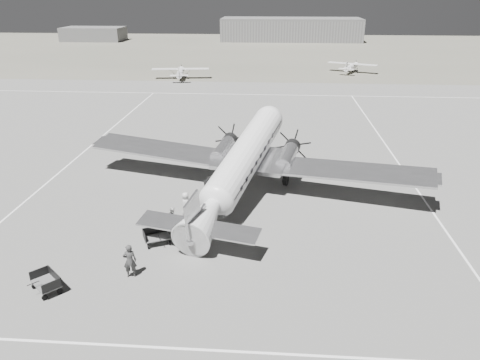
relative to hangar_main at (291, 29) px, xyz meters
name	(u,v)px	position (x,y,z in m)	size (l,w,h in m)	color
ground	(265,212)	(-5.00, -120.00, -3.30)	(260.00, 260.00, 0.00)	slate
taxi_line_near	(257,353)	(-5.00, -134.00, -3.29)	(60.00, 0.15, 0.01)	white
taxi_line_right	(436,218)	(7.00, -120.00, -3.29)	(0.15, 80.00, 0.01)	white
taxi_line_left	(76,159)	(-23.00, -110.00, -3.29)	(0.15, 60.00, 0.01)	white
taxi_line_horizon	(271,95)	(-5.00, -80.00, -3.29)	(90.00, 0.15, 0.01)	white
grass_infield	(274,50)	(-5.00, -25.00, -3.30)	(260.00, 90.00, 0.01)	#615E52
hangar_main	(291,29)	(0.00, 0.00, 0.00)	(42.00, 14.00, 6.60)	slate
shed_secondary	(94,34)	(-60.00, -5.00, -1.30)	(18.00, 10.00, 4.00)	#535353
dc3_airliner	(242,164)	(-6.81, -117.45, -0.63)	(28.05, 19.47, 5.34)	silver
light_plane_left	(180,73)	(-21.07, -68.05, -2.26)	(10.06, 8.16, 2.09)	silver
light_plane_right	(352,68)	(9.95, -58.94, -2.32)	(9.46, 7.68, 1.96)	silver
baggage_cart_near	(157,237)	(-11.56, -124.98, -2.81)	(1.75, 1.23, 0.99)	#535353
baggage_cart_far	(46,283)	(-16.21, -130.29, -2.80)	(1.78, 1.26, 1.01)	#535353
ground_crew	(130,261)	(-12.19, -128.60, -2.30)	(0.73, 0.48, 1.99)	#323232
ramp_agent	(173,218)	(-11.00, -122.84, -2.54)	(0.74, 0.58, 1.52)	silver
passenger	(186,204)	(-10.50, -120.92, -2.43)	(0.85, 0.55, 1.74)	beige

